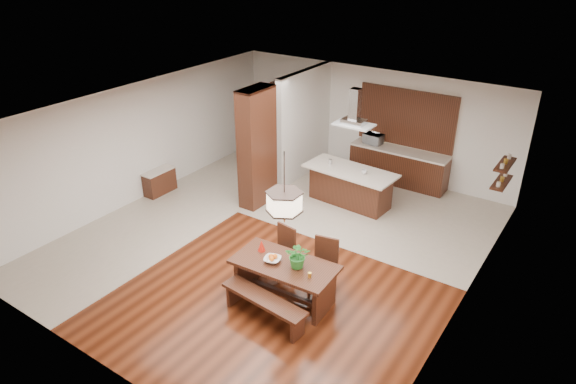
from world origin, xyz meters
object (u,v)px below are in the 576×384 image
Objects in this scene: dining_bench at (264,309)px; range_hood at (355,107)px; microwave at (373,139)px; pendant_lantern at (284,189)px; island_cup at (364,172)px; dining_chair_left at (279,253)px; kitchen_island at (350,186)px; fruit_bowl at (272,260)px; dining_table at (285,273)px; dining_chair_right at (323,267)px; hallway_console at (160,182)px; foliage_plant at (298,255)px.

dining_bench is 5.24m from range_hood.
range_hood is 1.81× the size of microwave.
microwave is at bearing 100.55° from pendant_lantern.
pendant_lantern is 10.18× the size of island_cup.
pendant_lantern reaches higher than island_cup.
dining_chair_left is 0.45× the size of kitchen_island.
dining_chair_left is 3.98m from range_hood.
fruit_bowl is at bearing -160.59° from pendant_lantern.
microwave reaches higher than dining_bench.
dining_chair_right is (0.44, 0.59, -0.05)m from dining_table.
island_cup is (-0.84, 3.33, 0.45)m from dining_chair_right.
kitchen_island is (4.31, 2.22, 0.16)m from hallway_console.
hallway_console is 4.85m from kitchen_island.
pendant_lantern reaches higher than kitchen_island.
dining_table is 0.74m from dining_chair_left.
range_hood is at bearing 103.34° from dining_chair_left.
foliage_plant is 3.94m from island_cup.
dining_table is at bearing -84.09° from island_cup.
fruit_bowl reaches higher than dining_bench.
dining_chair_left is 1.04m from foliage_plant.
microwave is (-0.58, 5.23, 0.57)m from dining_chair_left.
kitchen_island reaches higher than dining_table.
kitchen_island is 4.61× the size of microwave.
dining_chair_left is at bearing -81.03° from kitchen_island.
foliage_plant is 3.75× the size of island_cup.
dining_chair_right is at bearing 11.23° from dining_chair_left.
pendant_lantern reaches higher than dining_bench.
microwave is (-0.28, 1.78, 0.61)m from kitchen_island.
fruit_bowl is at bearing -145.48° from dining_chair_right.
dining_table is 2.12× the size of range_hood.
pendant_lantern and range_hood have the same top height.
dining_chair_left reaches higher than dining_bench.
hallway_console is at bearing 159.24° from fruit_bowl.
range_hood reaches higher than microwave.
foliage_plant is at bearing -80.20° from island_cup.
pendant_lantern is 4.09m from range_hood.
dining_table is at bearing 180.00° from pendant_lantern.
fruit_bowl is at bearing -77.84° from kitchen_island.
range_hood is (4.31, 2.22, 2.15)m from hallway_console.
dining_table reaches higher than dining_bench.
dining_chair_right reaches higher than fruit_bowl.
fruit_bowl is (4.89, -1.86, 0.50)m from hallway_console.
hallway_console is 0.84× the size of dining_chair_right.
dining_bench is 0.87m from fruit_bowl.
kitchen_island is 0.64m from island_cup.
dining_chair_right is 0.80× the size of pendant_lantern.
dining_table is at bearing 92.81° from dining_bench.
dining_chair_left is 0.78× the size of pendant_lantern.
dining_bench is 13.01× the size of island_cup.
hallway_console is at bearing -148.75° from kitchen_island.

